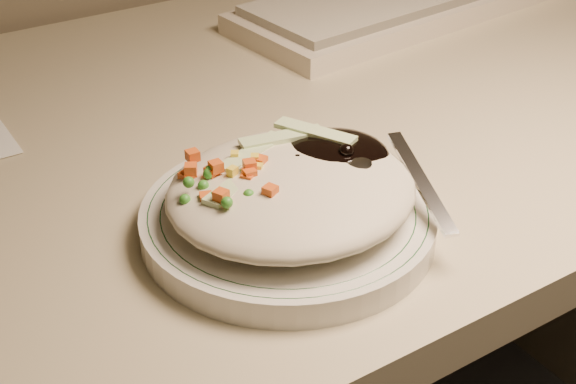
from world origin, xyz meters
TOP-DOWN VIEW (x-y plane):
  - desk at (0.00, 1.38)m, footprint 1.40×0.70m
  - plate at (-0.08, 1.18)m, footprint 0.23×0.23m
  - plate_rim at (-0.08, 1.18)m, footprint 0.22×0.22m
  - meal at (-0.08, 1.18)m, footprint 0.21×0.19m

SIDE VIEW (x-z plane):
  - desk at x=0.00m, z-range 0.17..0.91m
  - plate at x=-0.08m, z-range 0.74..0.76m
  - plate_rim at x=-0.08m, z-range 0.76..0.76m
  - meal at x=-0.08m, z-range 0.76..0.81m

